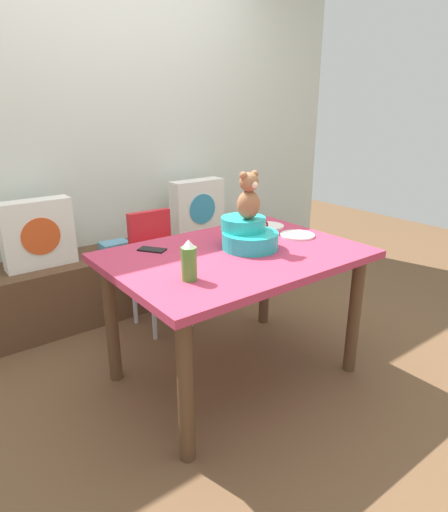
% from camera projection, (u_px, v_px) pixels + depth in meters
% --- Properties ---
extents(ground_plane, '(8.00, 8.00, 0.00)m').
position_uv_depth(ground_plane, '(234.00, 373.00, 2.52)').
color(ground_plane, brown).
extents(back_wall, '(4.40, 0.10, 2.60)m').
position_uv_depth(back_wall, '(110.00, 128.00, 3.20)').
color(back_wall, silver).
rests_on(back_wall, ground_plane).
extents(window_bench, '(2.60, 0.44, 0.46)m').
position_uv_depth(window_bench, '(136.00, 274.00, 3.36)').
color(window_bench, brown).
rests_on(window_bench, ground_plane).
extents(pillow_floral_left, '(0.44, 0.15, 0.44)m').
position_uv_depth(pillow_floral_left, '(38.00, 234.00, 2.80)').
color(pillow_floral_left, white).
rests_on(pillow_floral_left, window_bench).
extents(pillow_floral_right, '(0.44, 0.15, 0.44)m').
position_uv_depth(pillow_floral_right, '(197.00, 207.00, 3.51)').
color(pillow_floral_right, white).
rests_on(pillow_floral_right, window_bench).
extents(book_stack, '(0.20, 0.14, 0.06)m').
position_uv_depth(book_stack, '(115.00, 246.00, 3.18)').
color(book_stack, '#5E9FC3').
rests_on(book_stack, window_bench).
extents(dining_table, '(1.30, 0.92, 0.74)m').
position_uv_depth(dining_table, '(235.00, 270.00, 2.31)').
color(dining_table, '#B73351').
rests_on(dining_table, ground_plane).
extents(highchair, '(0.34, 0.46, 0.79)m').
position_uv_depth(highchair, '(159.00, 254.00, 2.91)').
color(highchair, red).
rests_on(highchair, ground_plane).
extents(infant_seat_teal, '(0.30, 0.33, 0.16)m').
position_uv_depth(infant_seat_teal, '(248.00, 235.00, 2.32)').
color(infant_seat_teal, '#23B9B2').
rests_on(infant_seat_teal, dining_table).
extents(teddy_bear, '(0.13, 0.12, 0.25)m').
position_uv_depth(teddy_bear, '(249.00, 197.00, 2.25)').
color(teddy_bear, '#96633F').
rests_on(teddy_bear, infant_seat_teal).
extents(ketchup_bottle, '(0.07, 0.07, 0.18)m').
position_uv_depth(ketchup_bottle, '(189.00, 261.00, 1.89)').
color(ketchup_bottle, '#4C8C33').
rests_on(ketchup_bottle, dining_table).
extents(coffee_mug, '(0.12, 0.08, 0.09)m').
position_uv_depth(coffee_mug, '(258.00, 227.00, 2.55)').
color(coffee_mug, '#9E332D').
rests_on(coffee_mug, dining_table).
extents(dinner_plate_near, '(0.20, 0.20, 0.01)m').
position_uv_depth(dinner_plate_near, '(268.00, 226.00, 2.73)').
color(dinner_plate_near, white).
rests_on(dinner_plate_near, dining_table).
extents(dinner_plate_far, '(0.20, 0.20, 0.01)m').
position_uv_depth(dinner_plate_far, '(297.00, 235.00, 2.55)').
color(dinner_plate_far, white).
rests_on(dinner_plate_far, dining_table).
extents(cell_phone, '(0.14, 0.16, 0.01)m').
position_uv_depth(cell_phone, '(152.00, 250.00, 2.30)').
color(cell_phone, black).
rests_on(cell_phone, dining_table).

